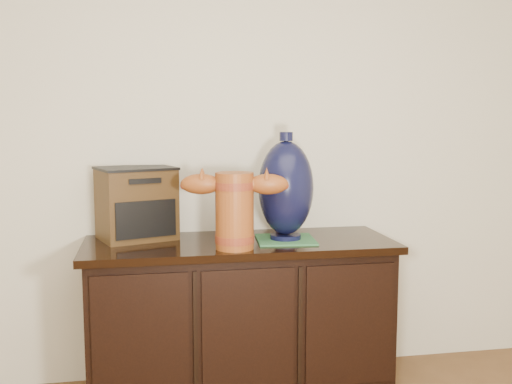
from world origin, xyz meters
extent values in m
plane|color=beige|center=(0.00, 2.50, 1.30)|extent=(4.50, 0.00, 4.50)
cube|color=black|center=(0.00, 2.23, 0.04)|extent=(1.29, 0.45, 0.08)
cube|color=black|center=(0.00, 2.23, 0.40)|extent=(1.40, 0.50, 0.64)
cube|color=black|center=(0.00, 2.23, 0.74)|extent=(1.46, 0.56, 0.03)
cube|color=black|center=(-0.47, 1.97, 0.40)|extent=(0.41, 0.01, 0.56)
cube|color=black|center=(0.00, 1.97, 0.40)|extent=(0.41, 0.01, 0.56)
cube|color=black|center=(0.47, 1.97, 0.40)|extent=(0.41, 0.01, 0.56)
cylinder|color=#934A1A|center=(-0.05, 2.06, 0.93)|extent=(0.20, 0.20, 0.34)
cylinder|color=#4A170E|center=(-0.05, 2.06, 0.80)|extent=(0.21, 0.21, 0.03)
cylinder|color=#4A170E|center=(-0.05, 2.06, 1.04)|extent=(0.21, 0.21, 0.03)
ellipsoid|color=#934A1A|center=(-0.19, 2.09, 1.05)|extent=(0.19, 0.12, 0.09)
ellipsoid|color=#934A1A|center=(0.10, 2.04, 1.05)|extent=(0.19, 0.12, 0.09)
cube|color=#3B260E|center=(-0.48, 2.37, 0.92)|extent=(0.41, 0.36, 0.34)
cube|color=black|center=(-0.43, 2.24, 0.87)|extent=(0.27, 0.10, 0.17)
cube|color=black|center=(-0.48, 2.37, 1.10)|extent=(0.42, 0.38, 0.01)
cube|color=#2F683B|center=(0.22, 2.20, 0.76)|extent=(0.30, 0.30, 0.01)
cylinder|color=black|center=(0.22, 2.20, 0.77)|extent=(0.15, 0.15, 0.02)
ellipsoid|color=black|center=(0.22, 2.20, 1.01)|extent=(0.28, 0.28, 0.44)
cylinder|color=black|center=(0.22, 2.20, 1.25)|extent=(0.06, 0.06, 0.04)
cylinder|color=#57150E|center=(0.22, 2.31, 0.83)|extent=(0.06, 0.06, 0.14)
cylinder|color=silver|center=(0.22, 2.31, 0.91)|extent=(0.05, 0.05, 0.02)
camera|label=1|loc=(-0.43, -0.53, 1.33)|focal=42.00mm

